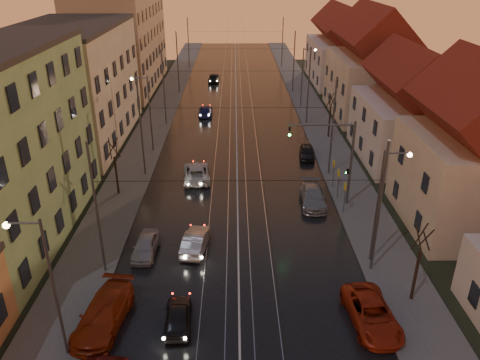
{
  "coord_description": "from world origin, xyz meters",
  "views": [
    {
      "loc": [
        -0.2,
        -15.91,
        18.31
      ],
      "look_at": [
        0.2,
        17.98,
        2.3
      ],
      "focal_mm": 35.0,
      "sensor_mm": 36.0,
      "label": 1
    }
  ],
  "objects_px": {
    "street_lamp_0": "(45,277)",
    "parked_left_3": "(145,246)",
    "parked_right_1": "(313,197)",
    "driving_car_1": "(195,241)",
    "driving_car_0": "(178,316)",
    "driving_car_3": "(205,111)",
    "traffic_light_mast": "(339,153)",
    "parked_right_2": "(307,152)",
    "parked_left_2": "(103,314)",
    "driving_car_2": "(197,172)",
    "street_lamp_3": "(305,72)",
    "street_lamp_1": "(383,196)",
    "parked_right_0": "(372,314)",
    "street_lamp_2": "(147,107)",
    "driving_car_4": "(214,78)"
  },
  "relations": [
    {
      "from": "street_lamp_0",
      "to": "parked_left_3",
      "type": "distance_m",
      "value": 10.39
    },
    {
      "from": "parked_right_1",
      "to": "driving_car_1",
      "type": "bearing_deg",
      "value": -141.35
    },
    {
      "from": "driving_car_0",
      "to": "driving_car_3",
      "type": "height_order",
      "value": "driving_car_3"
    },
    {
      "from": "traffic_light_mast",
      "to": "driving_car_1",
      "type": "bearing_deg",
      "value": -149.65
    },
    {
      "from": "parked_right_2",
      "to": "parked_left_2",
      "type": "bearing_deg",
      "value": -115.78
    },
    {
      "from": "driving_car_1",
      "to": "driving_car_2",
      "type": "bearing_deg",
      "value": -78.69
    },
    {
      "from": "street_lamp_3",
      "to": "driving_car_1",
      "type": "bearing_deg",
      "value": -109.32
    },
    {
      "from": "street_lamp_3",
      "to": "parked_left_3",
      "type": "relative_size",
      "value": 2.13
    },
    {
      "from": "traffic_light_mast",
      "to": "driving_car_0",
      "type": "distance_m",
      "value": 18.38
    },
    {
      "from": "street_lamp_1",
      "to": "parked_right_1",
      "type": "height_order",
      "value": "street_lamp_1"
    },
    {
      "from": "driving_car_1",
      "to": "driving_car_3",
      "type": "distance_m",
      "value": 31.05
    },
    {
      "from": "driving_car_2",
      "to": "driving_car_0",
      "type": "bearing_deg",
      "value": 85.55
    },
    {
      "from": "street_lamp_1",
      "to": "parked_left_3",
      "type": "relative_size",
      "value": 2.13
    },
    {
      "from": "driving_car_2",
      "to": "parked_right_1",
      "type": "relative_size",
      "value": 1.05
    },
    {
      "from": "traffic_light_mast",
      "to": "street_lamp_1",
      "type": "bearing_deg",
      "value": -82.09
    },
    {
      "from": "street_lamp_3",
      "to": "driving_car_0",
      "type": "height_order",
      "value": "street_lamp_3"
    },
    {
      "from": "street_lamp_1",
      "to": "driving_car_0",
      "type": "relative_size",
      "value": 2.23
    },
    {
      "from": "parked_right_0",
      "to": "parked_right_1",
      "type": "xyz_separation_m",
      "value": [
        -1.08,
        14.04,
        -0.0
      ]
    },
    {
      "from": "parked_left_3",
      "to": "street_lamp_0",
      "type": "bearing_deg",
      "value": -105.04
    },
    {
      "from": "street_lamp_2",
      "to": "driving_car_0",
      "type": "xyz_separation_m",
      "value": [
        5.74,
        -25.89,
        -4.27
      ]
    },
    {
      "from": "street_lamp_0",
      "to": "parked_right_1",
      "type": "xyz_separation_m",
      "value": [
        15.3,
        16.13,
        -4.19
      ]
    },
    {
      "from": "driving_car_1",
      "to": "parked_right_0",
      "type": "bearing_deg",
      "value": 151.38
    },
    {
      "from": "driving_car_1",
      "to": "parked_left_3",
      "type": "distance_m",
      "value": 3.42
    },
    {
      "from": "street_lamp_1",
      "to": "traffic_light_mast",
      "type": "xyz_separation_m",
      "value": [
        -1.11,
        8.0,
        -0.29
      ]
    },
    {
      "from": "driving_car_1",
      "to": "driving_car_3",
      "type": "xyz_separation_m",
      "value": [
        -1.02,
        31.03,
        -0.06
      ]
    },
    {
      "from": "driving_car_0",
      "to": "driving_car_2",
      "type": "xyz_separation_m",
      "value": [
        -0.35,
        18.97,
        0.09
      ]
    },
    {
      "from": "traffic_light_mast",
      "to": "driving_car_1",
      "type": "distance_m",
      "value": 13.29
    },
    {
      "from": "street_lamp_0",
      "to": "parked_right_2",
      "type": "bearing_deg",
      "value": 58.06
    },
    {
      "from": "street_lamp_1",
      "to": "driving_car_0",
      "type": "distance_m",
      "value": 14.44
    },
    {
      "from": "street_lamp_1",
      "to": "driving_car_3",
      "type": "bearing_deg",
      "value": 111.87
    },
    {
      "from": "driving_car_2",
      "to": "parked_right_0",
      "type": "bearing_deg",
      "value": 114.57
    },
    {
      "from": "street_lamp_1",
      "to": "traffic_light_mast",
      "type": "bearing_deg",
      "value": 97.91
    },
    {
      "from": "street_lamp_2",
      "to": "driving_car_1",
      "type": "bearing_deg",
      "value": -71.55
    },
    {
      "from": "driving_car_1",
      "to": "driving_car_4",
      "type": "height_order",
      "value": "driving_car_4"
    },
    {
      "from": "parked_right_1",
      "to": "parked_right_2",
      "type": "height_order",
      "value": "parked_right_1"
    },
    {
      "from": "driving_car_2",
      "to": "parked_right_1",
      "type": "xyz_separation_m",
      "value": [
        9.92,
        -4.95,
        -0.0
      ]
    },
    {
      "from": "driving_car_2",
      "to": "street_lamp_2",
      "type": "bearing_deg",
      "value": -57.6
    },
    {
      "from": "street_lamp_1",
      "to": "street_lamp_3",
      "type": "xyz_separation_m",
      "value": [
        0.0,
        36.0,
        0.0
      ]
    },
    {
      "from": "street_lamp_3",
      "to": "parked_right_2",
      "type": "bearing_deg",
      "value": -96.32
    },
    {
      "from": "driving_car_3",
      "to": "driving_car_0",
      "type": "bearing_deg",
      "value": 89.93
    },
    {
      "from": "street_lamp_3",
      "to": "parked_right_0",
      "type": "distance_m",
      "value": 42.15
    },
    {
      "from": "parked_left_3",
      "to": "parked_right_0",
      "type": "bearing_deg",
      "value": -25.25
    },
    {
      "from": "parked_right_2",
      "to": "parked_right_0",
      "type": "bearing_deg",
      "value": -84.04
    },
    {
      "from": "street_lamp_0",
      "to": "parked_right_1",
      "type": "bearing_deg",
      "value": 46.5
    },
    {
      "from": "street_lamp_2",
      "to": "street_lamp_3",
      "type": "relative_size",
      "value": 1.0
    },
    {
      "from": "parked_right_0",
      "to": "street_lamp_0",
      "type": "bearing_deg",
      "value": -177.47
    },
    {
      "from": "street_lamp_3",
      "to": "driving_car_4",
      "type": "distance_m",
      "value": 19.93
    },
    {
      "from": "driving_car_0",
      "to": "parked_right_1",
      "type": "xyz_separation_m",
      "value": [
        9.57,
        14.02,
        0.08
      ]
    },
    {
      "from": "driving_car_3",
      "to": "parked_left_3",
      "type": "bearing_deg",
      "value": 84.73
    },
    {
      "from": "parked_left_2",
      "to": "parked_right_2",
      "type": "distance_m",
      "value": 27.96
    }
  ]
}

